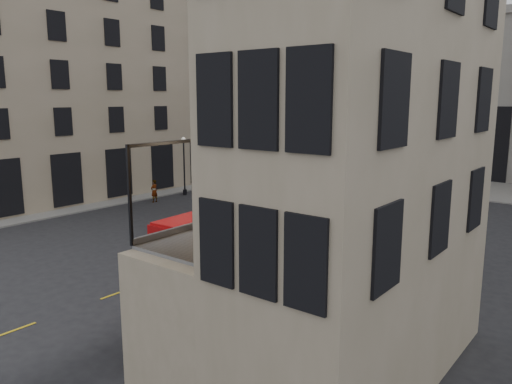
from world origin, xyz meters
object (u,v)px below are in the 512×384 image
Objects in this scene: car_c at (249,192)px; bicycle at (297,213)px; pedestrian_c at (408,174)px; bus_near at (251,242)px; cafe_chair_d at (354,201)px; cafe_chair_c at (292,216)px; car_b at (375,202)px; pedestrian_d at (421,185)px; pedestrian_a at (280,164)px; cafe_table_near at (216,217)px; traffic_light_far at (267,160)px; pedestrian_b at (298,173)px; pedestrian_e at (154,191)px; cafe_table_far at (293,195)px; car_a at (331,192)px; cafe_table_mid at (264,201)px; bus_far at (346,161)px; cafe_chair_b at (307,216)px; street_lamp_b at (371,162)px; cafe_chair_a at (227,241)px; cyclist at (262,227)px; street_lamp_a at (184,169)px.

car_c is 2.93× the size of bicycle.
bus_near is at bearing 93.32° from pedestrian_c.
pedestrian_c is 36.91m from cafe_chair_d.
bus_near is 13.67× the size of cafe_chair_c.
pedestrian_d is at bearing 72.55° from car_b.
pedestrian_a is 2.39× the size of cafe_table_near.
traffic_light_far is at bearing -49.13° from pedestrian_a.
pedestrian_d reaches higher than pedestrian_b.
bicycle is 0.87× the size of pedestrian_e.
cafe_table_far is (3.05, -1.21, 2.73)m from bus_near.
car_a is 6.72× the size of cafe_table_mid.
car_c is at bearing -104.83° from bus_far.
bus_far is 7.84m from pedestrian_d.
cafe_chair_b is at bearing 147.26° from pedestrian_d.
cafe_chair_d is (7.54, -28.25, 3.96)m from pedestrian_d.
car_a is 10.78m from pedestrian_b.
cafe_chair_d is (5.09, -0.07, 2.57)m from bus_near.
cafe_table_mid is 1.68m from cafe_table_far.
street_lamp_b is at bearing -25.30° from pedestrian_b.
pedestrian_b is 1.95× the size of cafe_chair_d.
street_lamp_b reaches higher than pedestrian_d.
pedestrian_e reaches higher than pedestrian_a.
cafe_chair_b is (11.07, -16.10, 4.39)m from bicycle.
pedestrian_c is 7.64m from pedestrian_d.
car_c is 26.81m from cafe_chair_b.
cafe_table_far is at bearing 107.12° from cafe_chair_a.
cyclist is at bearing -80.18° from street_lamp_b.
pedestrian_a is (-15.45, 19.51, 0.41)m from bicycle.
cyclist reaches higher than pedestrian_c.
traffic_light_far is 0.76× the size of car_c.
car_a is 14.09m from cyclist.
street_lamp_a is 5.71× the size of cafe_chair_d.
cafe_chair_a is (1.94, -4.25, -0.20)m from cafe_table_mid.
cafe_table_near is (16.52, -21.98, 4.35)m from car_c.
bus_far is 38.22m from cafe_chair_a.
pedestrian_e is at bearing 143.67° from cafe_chair_a.
cafe_chair_b is at bearing 58.41° from cafe_table_near.
cafe_table_far is at bearing -90.59° from car_b.
cafe_table_far is at bearing -21.60° from bus_near.
car_a is 2.94× the size of pedestrian_c.
car_b is at bearing 106.10° from cafe_chair_a.
street_lamp_b reaches higher than cafe_table_mid.
car_b is 10.97m from car_c.
pedestrian_e is 27.70m from cafe_chair_c.
pedestrian_a is 0.95× the size of pedestrian_b.
pedestrian_e is at bearing 156.35° from cafe_chair_d.
cyclist reaches higher than pedestrian_d.
bus_far is 2.33× the size of car_c.
street_lamp_a is 2.88× the size of pedestrian_d.
bus_near is 4.96m from cafe_table_mid.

